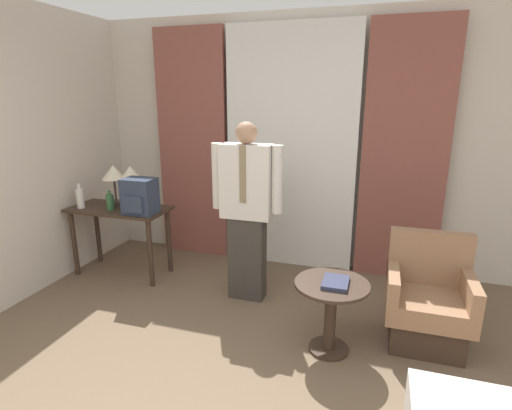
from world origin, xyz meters
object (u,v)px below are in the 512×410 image
at_px(desk, 120,220).
at_px(table_lamp_left, 114,175).
at_px(bottle_by_lamp, 110,202).
at_px(side_table, 331,305).
at_px(table_lamp_right, 131,176).
at_px(armchair, 427,304).
at_px(backpack, 140,196).
at_px(person, 247,207).
at_px(book, 336,282).
at_px(bottle_near_edge, 80,198).

xyz_separation_m(desk, table_lamp_left, (-0.10, 0.10, 0.45)).
xyz_separation_m(bottle_by_lamp, side_table, (2.34, -0.63, -0.44)).
bearing_deg(desk, side_table, -17.21).
distance_m(desk, table_lamp_right, 0.48).
bearing_deg(table_lamp_left, armchair, -8.77).
bearing_deg(side_table, armchair, 25.88).
xyz_separation_m(bottle_by_lamp, backpack, (0.37, -0.02, 0.09)).
xyz_separation_m(person, book, (0.88, -0.63, -0.32)).
relative_size(bottle_by_lamp, person, 0.12).
bearing_deg(desk, table_lamp_left, 134.79).
bearing_deg(bottle_near_edge, table_lamp_left, 40.19).
height_order(table_lamp_right, backpack, table_lamp_right).
bearing_deg(bottle_near_edge, bottle_by_lamp, 6.82).
bearing_deg(bottle_near_edge, book, -12.74).
height_order(desk, bottle_near_edge, bottle_near_edge).
distance_m(table_lamp_right, bottle_by_lamp, 0.33).
bearing_deg(person, table_lamp_left, 172.43).
height_order(desk, side_table, desk).
bearing_deg(bottle_by_lamp, side_table, -15.12).
height_order(bottle_near_edge, book, bottle_near_edge).
bearing_deg(table_lamp_right, bottle_near_edge, -154.56).
distance_m(table_lamp_left, person, 1.57).
height_order(table_lamp_left, bottle_by_lamp, table_lamp_left).
bearing_deg(side_table, table_lamp_left, 161.24).
bearing_deg(backpack, table_lamp_left, 154.37).
bearing_deg(bottle_by_lamp, bottle_near_edge, -173.18).
bearing_deg(table_lamp_left, bottle_by_lamp, -70.40).
height_order(side_table, book, book).
distance_m(backpack, person, 1.11).
relative_size(desk, bottle_by_lamp, 5.15).
relative_size(backpack, person, 0.21).
xyz_separation_m(table_lamp_left, person, (1.55, -0.21, -0.16)).
relative_size(desk, side_table, 1.85).
bearing_deg(backpack, side_table, -17.15).
bearing_deg(person, bottle_near_edge, -179.42).
xyz_separation_m(table_lamp_left, side_table, (2.40, -0.82, -0.68)).
relative_size(table_lamp_left, table_lamp_right, 1.00).
relative_size(desk, bottle_near_edge, 4.01).
bearing_deg(backpack, book, -17.39).
distance_m(table_lamp_left, book, 2.61).
bearing_deg(side_table, backpack, 162.85).
relative_size(table_lamp_right, person, 0.26).
height_order(desk, backpack, backpack).
distance_m(desk, book, 2.44).
xyz_separation_m(bottle_near_edge, person, (1.81, 0.02, 0.05)).
bearing_deg(armchair, person, 170.05).
relative_size(backpack, book, 1.47).
xyz_separation_m(bottle_near_edge, bottle_by_lamp, (0.33, 0.04, -0.02)).
bearing_deg(bottle_by_lamp, desk, 65.24).
relative_size(table_lamp_right, bottle_by_lamp, 2.13).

